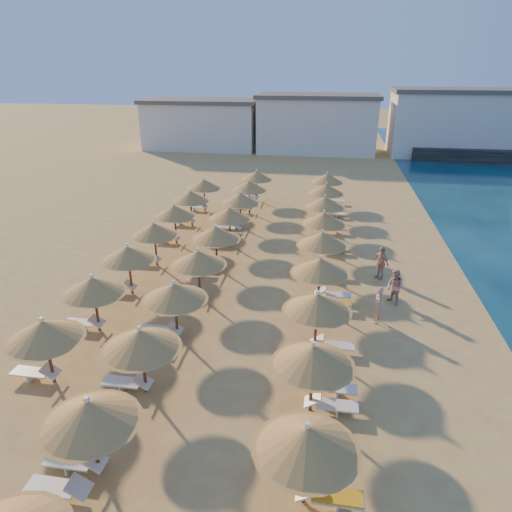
% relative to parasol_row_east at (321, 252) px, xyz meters
% --- Properties ---
extents(ground, '(220.00, 220.00, 0.00)m').
position_rel_parasol_row_east_xyz_m(ground, '(-1.99, -2.96, -2.17)').
color(ground, tan).
rests_on(ground, ground).
extents(hotel_blocks, '(48.21, 8.75, 8.10)m').
position_rel_parasol_row_east_xyz_m(hotel_blocks, '(-0.19, 41.22, 1.53)').
color(hotel_blocks, silver).
rests_on(hotel_blocks, ground).
extents(parasol_row_east, '(2.81, 35.07, 2.74)m').
position_rel_parasol_row_east_xyz_m(parasol_row_east, '(0.00, 0.00, 0.00)').
color(parasol_row_east, brown).
rests_on(parasol_row_east, ground).
extents(parasol_row_west, '(2.81, 35.07, 2.74)m').
position_rel_parasol_row_east_xyz_m(parasol_row_west, '(-5.87, 0.00, 0.00)').
color(parasol_row_west, brown).
rests_on(parasol_row_west, ground).
extents(parasol_row_inland, '(2.81, 24.31, 2.74)m').
position_rel_parasol_row_east_xyz_m(parasol_row_inland, '(-9.48, 1.79, 0.00)').
color(parasol_row_inland, brown).
rests_on(parasol_row_inland, ground).
extents(loungers, '(12.69, 32.83, 0.66)m').
position_rel_parasol_row_east_xyz_m(loungers, '(-4.37, 0.20, -1.83)').
color(loungers, silver).
rests_on(loungers, ground).
extents(beachgoer_c, '(1.04, 1.14, 1.87)m').
position_rel_parasol_row_east_xyz_m(beachgoer_c, '(3.23, 2.09, -1.24)').
color(beachgoer_c, tan).
rests_on(beachgoer_c, ground).
extents(beachgoer_b, '(1.07, 1.11, 1.81)m').
position_rel_parasol_row_east_xyz_m(beachgoer_b, '(3.64, -0.81, -1.27)').
color(beachgoer_b, tan).
rests_on(beachgoer_b, ground).
extents(beachgoer_a, '(0.44, 0.65, 1.75)m').
position_rel_parasol_row_east_xyz_m(beachgoer_a, '(2.68, -2.70, -1.30)').
color(beachgoer_a, tan).
rests_on(beachgoer_a, ground).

